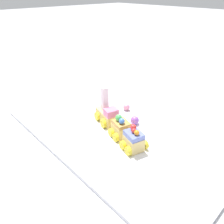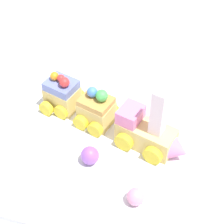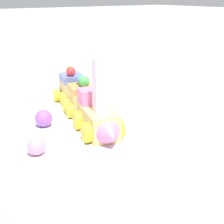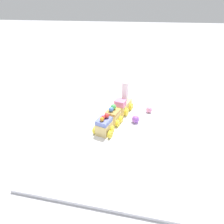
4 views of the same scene
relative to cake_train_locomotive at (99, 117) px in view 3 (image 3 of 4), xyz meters
name	(u,v)px [view 3 (image 3 of 4)]	position (x,y,z in m)	size (l,w,h in m)	color
ground_plane	(89,125)	(-0.07, 0.02, -0.04)	(10.00, 10.00, 0.00)	#B2B2B7
display_board	(88,122)	(-0.07, 0.02, -0.04)	(0.76, 0.42, 0.01)	white
cake_train_locomotive	(99,117)	(0.00, 0.00, 0.00)	(0.13, 0.09, 0.13)	#E5C675
cake_car_caramel	(82,99)	(-0.10, 0.03, 0.00)	(0.07, 0.08, 0.08)	#E5C675
cake_car_blueberry	(72,88)	(-0.17, 0.05, 0.00)	(0.07, 0.08, 0.08)	#E5C675
gumball_pink	(36,146)	(0.00, -0.11, -0.02)	(0.03, 0.03, 0.03)	pink
gumball_purple	(44,118)	(-0.08, -0.06, -0.02)	(0.03, 0.03, 0.03)	#9956C6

